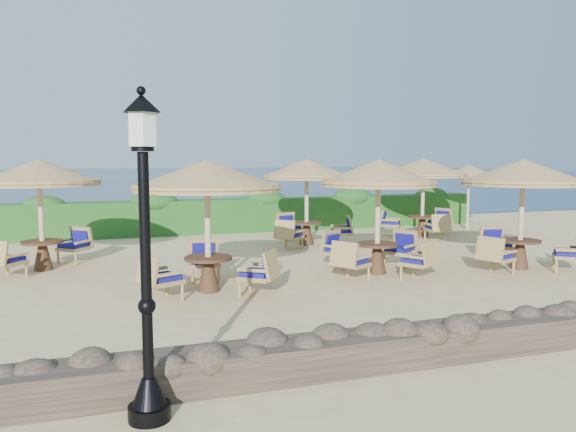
{
  "coord_description": "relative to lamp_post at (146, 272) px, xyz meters",
  "views": [
    {
      "loc": [
        -5.19,
        -12.51,
        2.7
      ],
      "look_at": [
        -0.99,
        0.11,
        1.3
      ],
      "focal_mm": 35.0,
      "sensor_mm": 36.0,
      "label": 1
    }
  ],
  "objects": [
    {
      "name": "sea",
      "position": [
        4.8,
        76.8,
        -1.55
      ],
      "size": [
        160.0,
        160.0,
        0.0
      ],
      "primitive_type": "plane",
      "color": "#0C244F",
      "rests_on": "ground"
    },
    {
      "name": "cafe_set_5",
      "position": [
        9.93,
        10.84,
        0.39
      ],
      "size": [
        2.93,
        2.93,
        2.65
      ],
      "color": "beige",
      "rests_on": "ground"
    },
    {
      "name": "cafe_set_3",
      "position": [
        -1.78,
        8.73,
        0.46
      ],
      "size": [
        2.83,
        2.83,
        2.65
      ],
      "color": "beige",
      "rests_on": "ground"
    },
    {
      "name": "cafe_set_2",
      "position": [
        9.19,
        5.26,
        0.39
      ],
      "size": [
        2.93,
        2.93,
        2.65
      ],
      "color": "beige",
      "rests_on": "ground"
    },
    {
      "name": "hedge",
      "position": [
        4.8,
        14.0,
        -0.95
      ],
      "size": [
        18.0,
        0.9,
        1.2
      ],
      "primitive_type": "cube",
      "color": "#194A17",
      "rests_on": "ground"
    },
    {
      "name": "cafe_set_1",
      "position": [
        5.64,
        5.86,
        0.24
      ],
      "size": [
        2.76,
        2.76,
        2.65
      ],
      "color": "beige",
      "rests_on": "ground"
    },
    {
      "name": "stone_wall",
      "position": [
        4.8,
        0.6,
        -1.33
      ],
      "size": [
        15.0,
        0.65,
        0.44
      ],
      "primitive_type": "cube",
      "color": "brown",
      "rests_on": "ground"
    },
    {
      "name": "ground",
      "position": [
        4.8,
        6.8,
        -1.55
      ],
      "size": [
        120.0,
        120.0,
        0.0
      ],
      "primitive_type": "plane",
      "color": "beige",
      "rests_on": "ground"
    },
    {
      "name": "cafe_set_4",
      "position": [
        5.57,
        10.4,
        0.34
      ],
      "size": [
        2.79,
        2.8,
        2.65
      ],
      "color": "beige",
      "rests_on": "ground"
    },
    {
      "name": "lamp_post",
      "position": [
        0.0,
        0.0,
        0.0
      ],
      "size": [
        0.44,
        0.44,
        3.31
      ],
      "color": "black",
      "rests_on": "ground"
    },
    {
      "name": "extra_parasol",
      "position": [
        12.6,
        12.0,
        0.62
      ],
      "size": [
        2.3,
        2.3,
        2.41
      ],
      "color": "beige",
      "rests_on": "ground"
    },
    {
      "name": "cafe_set_0",
      "position": [
        1.59,
        5.34,
        0.4
      ],
      "size": [
        2.98,
        2.98,
        2.65
      ],
      "color": "beige",
      "rests_on": "ground"
    }
  ]
}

